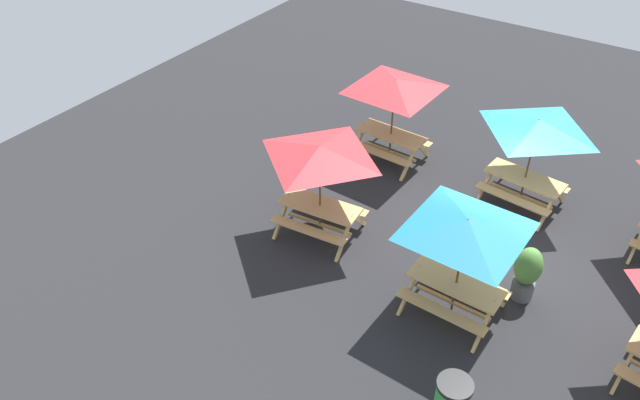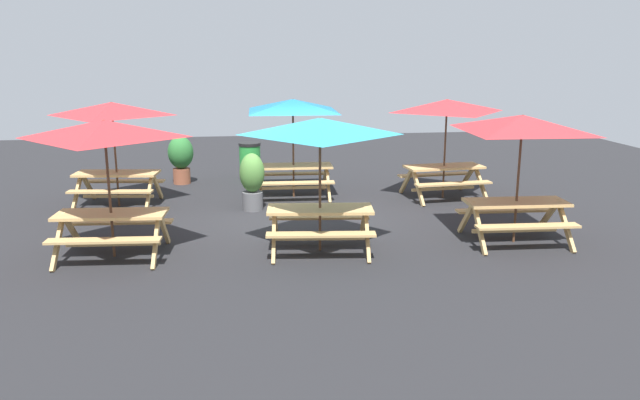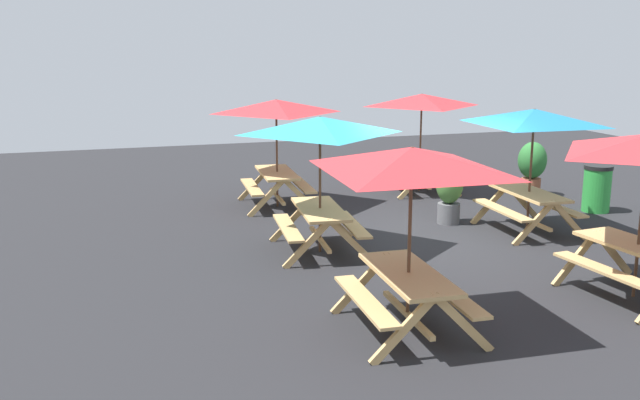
% 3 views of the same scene
% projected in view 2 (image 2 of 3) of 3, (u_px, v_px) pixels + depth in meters
% --- Properties ---
extents(ground_plane, '(26.03, 26.03, 0.00)m').
position_uv_depth(ground_plane, '(297.00, 219.00, 12.81)').
color(ground_plane, '#232326').
rests_on(ground_plane, ground).
extents(picnic_table_0, '(2.18, 2.18, 2.34)m').
position_uv_depth(picnic_table_0, '(447.00, 113.00, 14.23)').
color(picnic_table_0, tan).
rests_on(picnic_table_0, ground).
extents(picnic_table_1, '(2.20, 2.20, 2.34)m').
position_uv_depth(picnic_table_1, '(320.00, 136.00, 10.37)').
color(picnic_table_1, tan).
rests_on(picnic_table_1, ground).
extents(picnic_table_2, '(2.14, 2.14, 2.34)m').
position_uv_depth(picnic_table_2, '(105.00, 139.00, 10.05)').
color(picnic_table_2, tan).
rests_on(picnic_table_2, ground).
extents(picnic_table_3, '(2.23, 2.23, 2.34)m').
position_uv_depth(picnic_table_3, '(112.00, 117.00, 13.46)').
color(picnic_table_3, tan).
rests_on(picnic_table_3, ground).
extents(picnic_table_4, '(2.83, 2.83, 2.34)m').
position_uv_depth(picnic_table_4, '(522.00, 133.00, 10.84)').
color(picnic_table_4, tan).
rests_on(picnic_table_4, ground).
extents(picnic_table_5, '(2.83, 2.83, 2.34)m').
position_uv_depth(picnic_table_5, '(293.00, 113.00, 14.32)').
color(picnic_table_5, tan).
rests_on(picnic_table_5, ground).
extents(trash_bin_green, '(0.59, 0.59, 0.98)m').
position_uv_depth(trash_bin_green, '(250.00, 161.00, 16.75)').
color(trash_bin_green, green).
rests_on(trash_bin_green, ground).
extents(potted_plant_0, '(0.54, 0.54, 1.25)m').
position_uv_depth(potted_plant_0, '(252.00, 180.00, 13.41)').
color(potted_plant_0, '#59595B').
rests_on(potted_plant_0, ground).
extents(potted_plant_1, '(0.65, 0.65, 1.24)m').
position_uv_depth(potted_plant_1, '(181.00, 157.00, 16.09)').
color(potted_plant_1, '#935138').
rests_on(potted_plant_1, ground).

